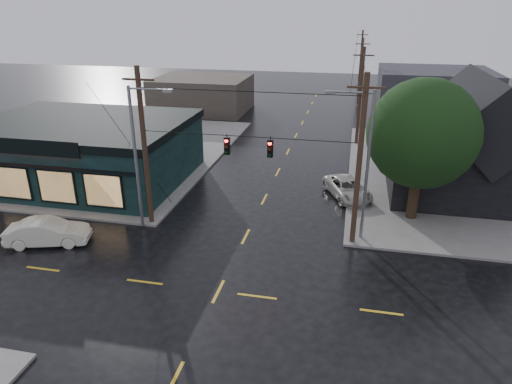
% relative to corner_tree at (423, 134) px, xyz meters
% --- Properties ---
extents(ground_plane, '(160.00, 160.00, 0.00)m').
position_rel_corner_tree_xyz_m(ground_plane, '(-10.30, -10.78, -5.89)').
color(ground_plane, black).
extents(sidewalk_nw, '(28.00, 28.00, 0.15)m').
position_rel_corner_tree_xyz_m(sidewalk_nw, '(-30.30, 9.22, -5.82)').
color(sidewalk_nw, slate).
rests_on(sidewalk_nw, ground).
extents(pizza_shop, '(16.30, 12.34, 4.90)m').
position_rel_corner_tree_xyz_m(pizza_shop, '(-25.30, 2.16, -3.34)').
color(pizza_shop, black).
rests_on(pizza_shop, ground).
extents(ne_building, '(12.60, 11.60, 8.75)m').
position_rel_corner_tree_xyz_m(ne_building, '(4.70, 6.22, -1.42)').
color(ne_building, black).
rests_on(ne_building, ground).
extents(corner_tree, '(6.96, 6.96, 9.24)m').
position_rel_corner_tree_xyz_m(corner_tree, '(0.00, 0.00, 0.00)').
color(corner_tree, black).
rests_on(corner_tree, ground).
extents(utility_pole_nw, '(2.00, 0.32, 10.15)m').
position_rel_corner_tree_xyz_m(utility_pole_nw, '(-16.80, -4.28, -5.89)').
color(utility_pole_nw, black).
rests_on(utility_pole_nw, ground).
extents(utility_pole_ne, '(2.00, 0.32, 10.15)m').
position_rel_corner_tree_xyz_m(utility_pole_ne, '(-3.80, -4.28, -5.89)').
color(utility_pole_ne, black).
rests_on(utility_pole_ne, ground).
extents(utility_pole_far_a, '(2.00, 0.32, 9.65)m').
position_rel_corner_tree_xyz_m(utility_pole_far_a, '(-3.80, 17.22, -5.89)').
color(utility_pole_far_a, black).
rests_on(utility_pole_far_a, ground).
extents(utility_pole_far_b, '(2.00, 0.32, 9.15)m').
position_rel_corner_tree_xyz_m(utility_pole_far_b, '(-3.80, 37.22, -5.89)').
color(utility_pole_far_b, black).
rests_on(utility_pole_far_b, ground).
extents(utility_pole_far_c, '(2.00, 0.32, 9.15)m').
position_rel_corner_tree_xyz_m(utility_pole_far_c, '(-3.80, 57.22, -5.89)').
color(utility_pole_far_c, black).
rests_on(utility_pole_far_c, ground).
extents(span_signal_assembly, '(13.00, 0.48, 1.23)m').
position_rel_corner_tree_xyz_m(span_signal_assembly, '(-10.21, -4.28, -0.20)').
color(span_signal_assembly, black).
rests_on(span_signal_assembly, ground).
extents(streetlight_nw, '(5.40, 0.30, 9.15)m').
position_rel_corner_tree_xyz_m(streetlight_nw, '(-17.10, -4.98, -5.89)').
color(streetlight_nw, gray).
rests_on(streetlight_nw, ground).
extents(streetlight_ne, '(5.40, 0.30, 9.15)m').
position_rel_corner_tree_xyz_m(streetlight_ne, '(-3.30, -3.58, -5.89)').
color(streetlight_ne, gray).
rests_on(streetlight_ne, ground).
extents(bg_building_west, '(12.00, 10.00, 4.40)m').
position_rel_corner_tree_xyz_m(bg_building_west, '(-24.30, 29.22, -3.69)').
color(bg_building_west, '#41382F').
rests_on(bg_building_west, ground).
extents(bg_building_east, '(14.00, 12.00, 5.60)m').
position_rel_corner_tree_xyz_m(bg_building_east, '(5.70, 34.22, -3.09)').
color(bg_building_east, '#29292F').
rests_on(bg_building_east, ground).
extents(sedan_cream, '(5.06, 3.00, 1.58)m').
position_rel_corner_tree_xyz_m(sedan_cream, '(-21.69, -8.18, -5.11)').
color(sedan_cream, '#EBEACE').
rests_on(sedan_cream, ground).
extents(suv_silver, '(4.23, 5.58, 1.41)m').
position_rel_corner_tree_xyz_m(suv_silver, '(-4.30, 2.90, -5.19)').
color(suv_silver, '#BBBAAD').
rests_on(suv_silver, ground).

